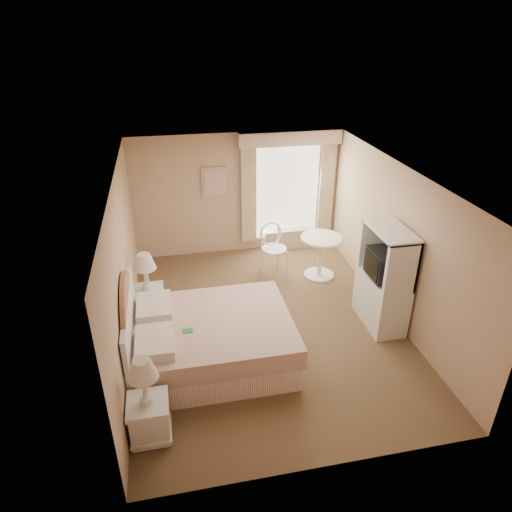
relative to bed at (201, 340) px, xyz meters
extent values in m
cube|color=brown|center=(1.11, 0.72, -0.39)|extent=(4.20, 5.50, 0.01)
cube|color=silver|center=(1.11, 0.72, 2.11)|extent=(4.20, 5.50, 0.01)
cube|color=tan|center=(1.11, 3.47, 0.86)|extent=(4.20, 0.01, 2.50)
cube|color=tan|center=(1.11, -2.03, 0.86)|extent=(4.20, 0.01, 2.50)
cube|color=tan|center=(-0.99, 0.72, 0.86)|extent=(0.01, 5.50, 2.50)
cube|color=tan|center=(3.21, 0.72, 0.86)|extent=(0.01, 5.50, 2.50)
cube|color=white|center=(2.16, 3.44, 0.86)|extent=(1.30, 0.02, 2.00)
cube|color=beige|center=(1.33, 3.39, 0.86)|extent=(0.30, 0.08, 2.05)
cube|color=beige|center=(2.99, 3.39, 0.86)|extent=(0.30, 0.08, 2.05)
cube|color=tan|center=(2.16, 3.35, 1.98)|extent=(2.05, 0.20, 0.28)
cube|color=beige|center=(2.16, 3.35, -0.18)|extent=(1.00, 0.22, 0.42)
cube|color=tan|center=(0.66, 3.44, 1.16)|extent=(0.52, 0.03, 0.62)
cube|color=beige|center=(0.66, 3.42, 1.16)|extent=(0.42, 0.02, 0.52)
cube|color=tan|center=(0.11, 0.00, -0.19)|extent=(2.27, 1.73, 0.39)
cube|color=beige|center=(0.11, 0.00, 0.15)|extent=(2.33, 1.79, 0.30)
cube|color=beige|center=(-0.62, -0.41, 0.37)|extent=(0.49, 0.67, 0.15)
cube|color=beige|center=(-0.62, 0.41, 0.37)|extent=(0.49, 0.67, 0.15)
cube|color=#248733|center=(-0.18, -0.16, 0.31)|extent=(0.14, 0.10, 0.01)
cube|color=white|center=(-0.94, 0.00, 0.21)|extent=(0.06, 1.83, 1.19)
cylinder|color=#A37157|center=(-0.94, 0.00, 0.31)|extent=(0.05, 1.62, 1.62)
cube|color=white|center=(-0.73, -1.22, -0.13)|extent=(0.44, 0.44, 0.47)
cube|color=white|center=(-0.73, -1.22, 0.13)|extent=(0.47, 0.47, 0.06)
cube|color=white|center=(-0.73, -1.22, -0.29)|extent=(0.47, 0.47, 0.05)
cylinder|color=white|center=(-0.73, -1.22, 0.21)|extent=(0.15, 0.15, 0.09)
cylinder|color=white|center=(-0.73, -1.22, 0.40)|extent=(0.07, 0.07, 0.38)
cone|color=silver|center=(-0.73, -1.22, 0.66)|extent=(0.34, 0.34, 0.25)
cube|color=white|center=(-0.73, 1.24, -0.12)|extent=(0.45, 0.45, 0.49)
cube|color=white|center=(-0.73, 1.24, 0.15)|extent=(0.49, 0.49, 0.06)
cube|color=white|center=(-0.73, 1.24, -0.29)|extent=(0.49, 0.49, 0.05)
cylinder|color=white|center=(-0.73, 1.24, 0.23)|extent=(0.16, 0.16, 0.10)
cylinder|color=white|center=(-0.73, 1.24, 0.42)|extent=(0.07, 0.07, 0.39)
cone|color=silver|center=(-0.73, 1.24, 0.69)|extent=(0.35, 0.35, 0.25)
cylinder|color=white|center=(2.46, 2.04, -0.37)|extent=(0.57, 0.57, 0.03)
cylinder|color=white|center=(2.46, 2.04, 0.02)|extent=(0.09, 0.09, 0.77)
cylinder|color=white|center=(2.46, 2.04, 0.41)|extent=(0.77, 0.77, 0.04)
cylinder|color=white|center=(1.50, 2.14, -0.15)|extent=(0.03, 0.03, 0.49)
cylinder|color=white|center=(1.86, 2.23, -0.15)|extent=(0.03, 0.03, 0.49)
cylinder|color=white|center=(1.41, 2.49, -0.15)|extent=(0.03, 0.03, 0.49)
cylinder|color=white|center=(1.77, 2.59, -0.15)|extent=(0.03, 0.03, 0.49)
cylinder|color=white|center=(1.64, 2.36, 0.11)|extent=(0.58, 0.58, 0.04)
torus|color=white|center=(1.60, 2.51, 0.37)|extent=(0.48, 0.23, 0.46)
cylinder|color=white|center=(1.41, 2.49, 0.31)|extent=(0.03, 0.03, 0.43)
cylinder|color=white|center=(1.77, 2.59, 0.31)|extent=(0.03, 0.03, 0.43)
cube|color=white|center=(2.92, 0.40, 0.02)|extent=(0.50, 1.01, 0.82)
cube|color=white|center=(2.92, -0.07, 0.85)|extent=(0.50, 0.07, 0.82)
cube|color=white|center=(2.92, 0.87, 0.85)|extent=(0.50, 0.07, 0.82)
cube|color=white|center=(2.92, 0.40, 1.26)|extent=(0.50, 1.01, 0.05)
cube|color=white|center=(3.15, 0.40, 0.85)|extent=(0.04, 1.01, 0.82)
cube|color=black|center=(2.90, 0.40, 0.69)|extent=(0.44, 0.55, 0.44)
cube|color=black|center=(2.68, 0.40, 0.69)|extent=(0.02, 0.46, 0.37)
camera|label=1|loc=(-0.29, -5.22, 4.05)|focal=32.00mm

